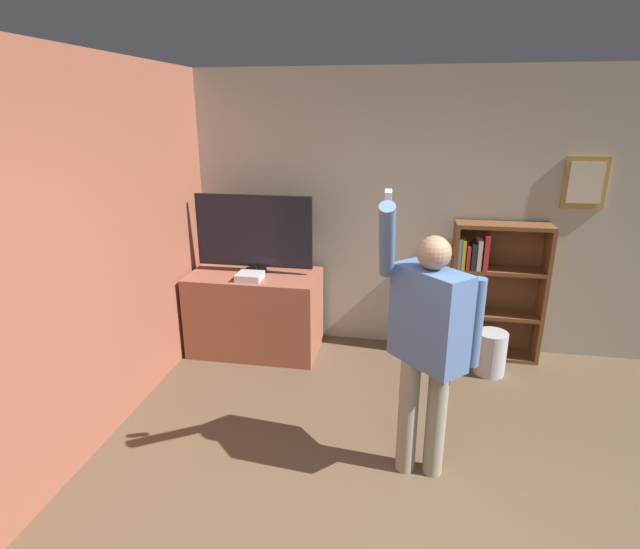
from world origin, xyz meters
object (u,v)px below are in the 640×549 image
object	(u,v)px
bookshelf	(487,292)
waste_bin	(491,353)
person	(428,336)
game_console	(250,276)
television	(254,233)

from	to	relation	value
bookshelf	waste_bin	distance (m)	0.59
person	waste_bin	size ratio (longest dim) A/B	4.72
person	waste_bin	distance (m)	1.78
game_console	television	bearing A→B (deg)	93.99
bookshelf	person	distance (m)	1.96
person	game_console	bearing A→B (deg)	-175.85
bookshelf	person	size ratio (longest dim) A/B	0.69
television	game_console	size ratio (longest dim) A/B	4.87
bookshelf	television	bearing A→B (deg)	-174.34
television	game_console	distance (m)	0.43
game_console	waste_bin	bearing A→B (deg)	2.15
television	bookshelf	size ratio (longest dim) A/B	0.85
game_console	bookshelf	xyz separation A→B (m)	(2.21, 0.45, -0.18)
television	bookshelf	xyz separation A→B (m)	(2.23, 0.22, -0.54)
game_console	bookshelf	distance (m)	2.26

